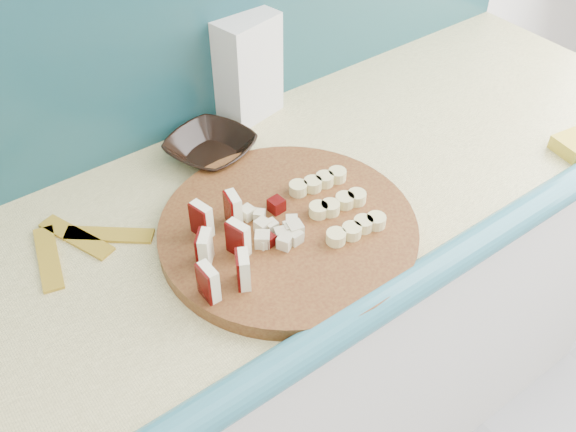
# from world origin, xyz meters

# --- Properties ---
(kitchen_counter) EXTENTS (2.20, 0.63, 0.91)m
(kitchen_counter) POSITION_xyz_m (0.10, 1.50, 0.46)
(kitchen_counter) COLOR white
(kitchen_counter) RESTS_ON ground
(backsplash) EXTENTS (2.20, 0.02, 0.50)m
(backsplash) POSITION_xyz_m (0.10, 1.79, 1.16)
(backsplash) COLOR teal
(backsplash) RESTS_ON kitchen_counter
(cutting_board) EXTENTS (0.51, 0.51, 0.03)m
(cutting_board) POSITION_xyz_m (0.26, 1.41, 0.92)
(cutting_board) COLOR #431C0E
(cutting_board) RESTS_ON kitchen_counter
(apple_wedges) EXTENTS (0.14, 0.17, 0.06)m
(apple_wedges) POSITION_xyz_m (0.13, 1.41, 0.97)
(apple_wedges) COLOR #FCF5CA
(apple_wedges) RESTS_ON cutting_board
(apple_chunks) EXTENTS (0.07, 0.07, 0.02)m
(apple_chunks) POSITION_xyz_m (0.23, 1.41, 0.95)
(apple_chunks) COLOR beige
(apple_chunks) RESTS_ON cutting_board
(banana_slices) EXTENTS (0.14, 0.18, 0.02)m
(banana_slices) POSITION_xyz_m (0.35, 1.39, 0.95)
(banana_slices) COLOR #DACF85
(banana_slices) RESTS_ON cutting_board
(brown_bowl) EXTENTS (0.21, 0.21, 0.04)m
(brown_bowl) POSITION_xyz_m (0.27, 1.67, 0.93)
(brown_bowl) COLOR black
(brown_bowl) RESTS_ON kitchen_counter
(flour_bag) EXTENTS (0.14, 0.11, 0.22)m
(flour_bag) POSITION_xyz_m (0.41, 1.76, 1.02)
(flour_bag) COLOR silver
(flour_bag) RESTS_ON kitchen_counter
(banana_peel) EXTENTS (0.21, 0.17, 0.01)m
(banana_peel) POSITION_xyz_m (-0.04, 1.60, 0.91)
(banana_peel) COLOR gold
(banana_peel) RESTS_ON kitchen_counter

